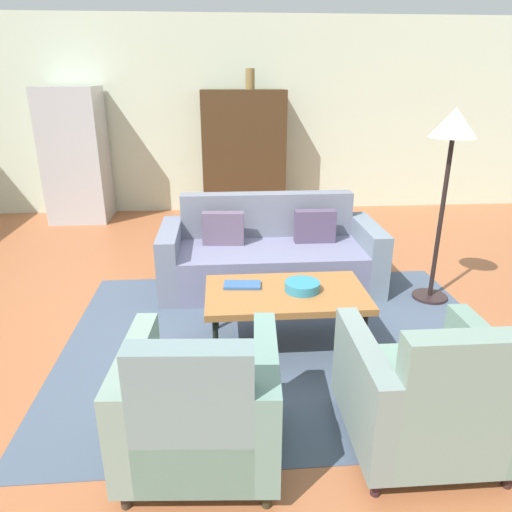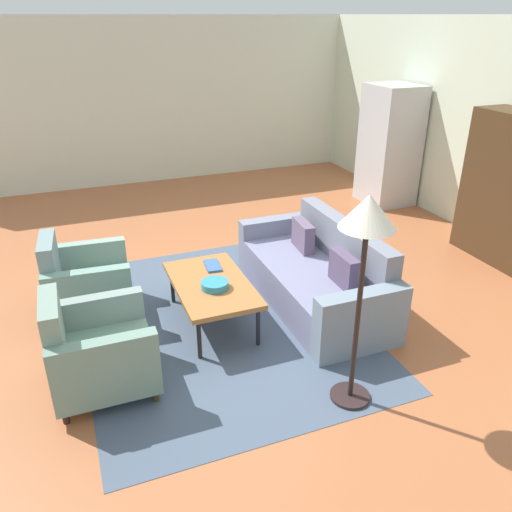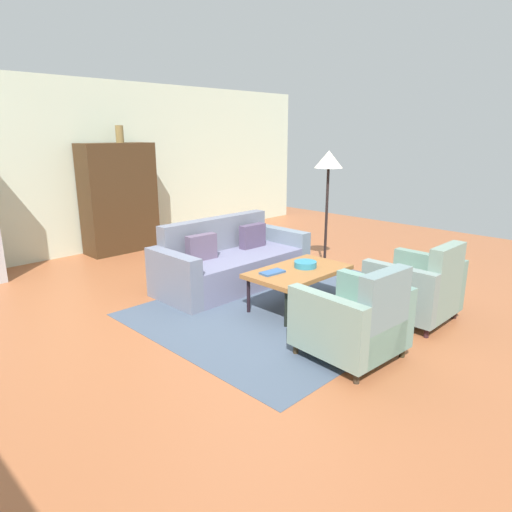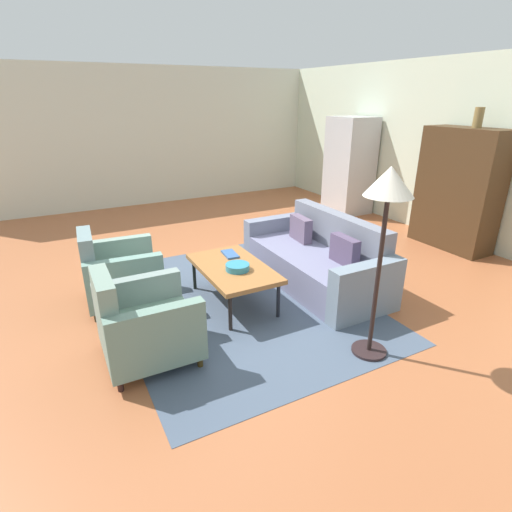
{
  "view_description": "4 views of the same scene",
  "coord_description": "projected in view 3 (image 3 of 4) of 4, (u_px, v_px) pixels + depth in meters",
  "views": [
    {
      "loc": [
        -0.18,
        -3.5,
        1.93
      ],
      "look_at": [
        0.07,
        -0.28,
        0.71
      ],
      "focal_mm": 32.83,
      "sensor_mm": 36.0,
      "label": 1
    },
    {
      "loc": [
        4.48,
        -1.52,
        2.8
      ],
      "look_at": [
        0.08,
        0.19,
        0.55
      ],
      "focal_mm": 35.67,
      "sensor_mm": 36.0,
      "label": 2
    },
    {
      "loc": [
        -3.58,
        -3.5,
        1.97
      ],
      "look_at": [
        0.16,
        0.21,
        0.53
      ],
      "focal_mm": 31.81,
      "sensor_mm": 36.0,
      "label": 3
    },
    {
      "loc": [
        4.05,
        -2.05,
        2.23
      ],
      "look_at": [
        0.27,
        -0.05,
        0.51
      ],
      "focal_mm": 28.17,
      "sensor_mm": 36.0,
      "label": 4
    }
  ],
  "objects": [
    {
      "name": "ground_plane",
      "position": [
        259.0,
        305.0,
        5.35
      ],
      "size": [
        11.47,
        11.47,
        0.0
      ],
      "primitive_type": "plane",
      "color": "#A85E38"
    },
    {
      "name": "wall_back",
      "position": [
        97.0,
        167.0,
        7.56
      ],
      "size": [
        9.56,
        0.12,
        2.8
      ],
      "primitive_type": "cube",
      "color": "beige",
      "rests_on": "ground"
    },
    {
      "name": "area_rug",
      "position": [
        294.0,
        305.0,
        5.34
      ],
      "size": [
        3.4,
        2.6,
        0.01
      ],
      "primitive_type": "cube",
      "color": "#475569",
      "rests_on": "ground"
    },
    {
      "name": "couch",
      "position": [
        229.0,
        263.0,
        6.03
      ],
      "size": [
        2.1,
        0.9,
        0.86
      ],
      "rotation": [
        0.0,
        0.0,
        3.14
      ],
      "color": "slate",
      "rests_on": "ground"
    },
    {
      "name": "coffee_table",
      "position": [
        298.0,
        273.0,
        5.19
      ],
      "size": [
        1.2,
        0.7,
        0.45
      ],
      "color": "black",
      "rests_on": "ground"
    },
    {
      "name": "armchair_left",
      "position": [
        357.0,
        322.0,
        4.01
      ],
      "size": [
        0.85,
        0.85,
        0.88
      ],
      "rotation": [
        0.0,
        0.0,
        -0.07
      ],
      "color": "#372A19",
      "rests_on": "ground"
    },
    {
      "name": "armchair_right",
      "position": [
        419.0,
        290.0,
        4.83
      ],
      "size": [
        0.8,
        0.8,
        0.88
      ],
      "rotation": [
        0.0,
        0.0,
        -0.01
      ],
      "color": "#342113",
      "rests_on": "ground"
    },
    {
      "name": "fruit_bowl",
      "position": [
        305.0,
        264.0,
        5.26
      ],
      "size": [
        0.26,
        0.26,
        0.07
      ],
      "primitive_type": "cylinder",
      "color": "teal",
      "rests_on": "coffee_table"
    },
    {
      "name": "book_stack",
      "position": [
        272.0,
        272.0,
        5.04
      ],
      "size": [
        0.29,
        0.17,
        0.02
      ],
      "color": "#335A93",
      "rests_on": "coffee_table"
    },
    {
      "name": "cabinet",
      "position": [
        119.0,
        198.0,
        7.57
      ],
      "size": [
        1.2,
        0.51,
        1.8
      ],
      "color": "#412C18",
      "rests_on": "ground"
    },
    {
      "name": "vase_tall",
      "position": [
        120.0,
        134.0,
        7.36
      ],
      "size": [
        0.13,
        0.13,
        0.28
      ],
      "primitive_type": "cylinder",
      "color": "olive",
      "rests_on": "cabinet"
    },
    {
      "name": "floor_lamp",
      "position": [
        328.0,
        170.0,
        6.41
      ],
      "size": [
        0.4,
        0.4,
        1.72
      ],
      "color": "#2D2021",
      "rests_on": "ground"
    }
  ]
}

